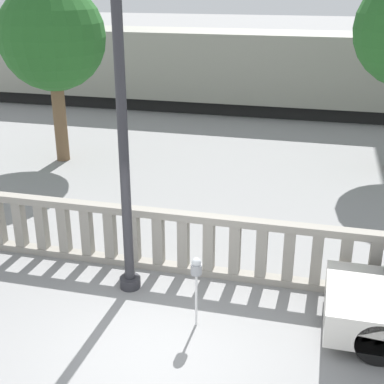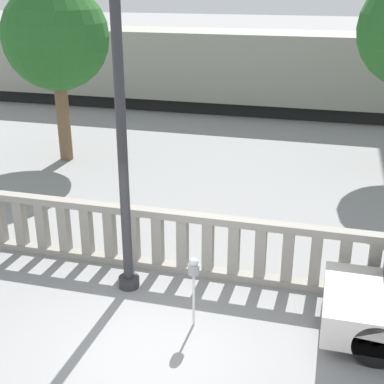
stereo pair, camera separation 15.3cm
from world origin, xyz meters
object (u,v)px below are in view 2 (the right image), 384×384
Objects in this scene: lamppost at (120,101)px; tree_left at (56,38)px; parking_meter at (194,271)px; train_near at (233,69)px.

lamppost reaches higher than tree_left.
lamppost is 5.10× the size of parking_meter.
lamppost reaches higher than parking_meter.
parking_meter is at bearing -29.43° from lamppost.
parking_meter is at bearing -50.29° from tree_left.
train_near is at bearing 93.56° from lamppost.
lamppost is at bearing -54.56° from tree_left.
lamppost reaches higher than train_near.
train_near is (-0.91, 14.61, -1.75)m from lamppost.
tree_left reaches higher than parking_meter.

